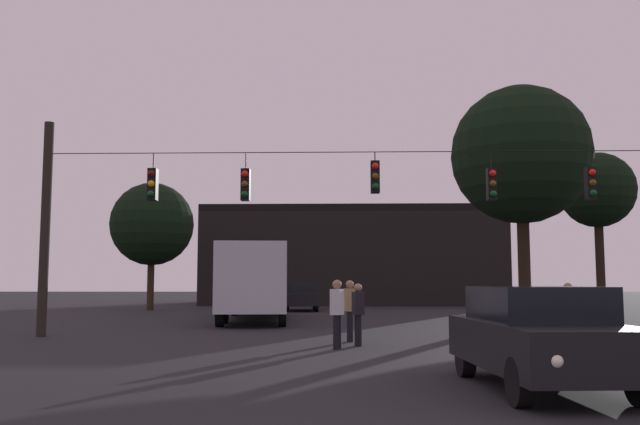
{
  "coord_description": "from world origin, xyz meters",
  "views": [
    {
      "loc": [
        -0.88,
        -5.41,
        1.59
      ],
      "look_at": [
        -1.49,
        16.62,
        3.83
      ],
      "focal_mm": 38.48,
      "sensor_mm": 36.0,
      "label": 1
    }
  ],
  "objects": [
    {
      "name": "ground_plane",
      "position": [
        0.0,
        24.5,
        0.0
      ],
      "size": [
        168.0,
        168.0,
        0.0
      ],
      "primitive_type": "plane",
      "color": "black",
      "rests_on": "ground"
    },
    {
      "name": "overhead_signal_span",
      "position": [
        0.01,
        14.6,
        3.65
      ],
      "size": [
        19.48,
        0.44,
        6.38
      ],
      "color": "black",
      "rests_on": "ground"
    },
    {
      "name": "city_bus",
      "position": [
        -4.38,
        23.35,
        1.87
      ],
      "size": [
        3.44,
        11.18,
        3.0
      ],
      "color": "#B7BCC6",
      "rests_on": "ground"
    },
    {
      "name": "car_near_right",
      "position": [
        2.12,
        5.04,
        0.8
      ],
      "size": [
        2.06,
        4.42,
        1.52
      ],
      "color": "black",
      "rests_on": "ground"
    },
    {
      "name": "car_far_left",
      "position": [
        -2.98,
        32.97,
        0.8
      ],
      "size": [
        2.07,
        4.43,
        1.52
      ],
      "color": "black",
      "rests_on": "ground"
    },
    {
      "name": "pedestrian_crossing_left",
      "position": [
        5.03,
        12.55,
        0.88
      ],
      "size": [
        0.25,
        0.37,
        1.57
      ],
      "color": "black",
      "rests_on": "ground"
    },
    {
      "name": "pedestrian_crossing_center",
      "position": [
        -0.59,
        13.12,
        0.92
      ],
      "size": [
        0.3,
        0.4,
        1.64
      ],
      "color": "black",
      "rests_on": "ground"
    },
    {
      "name": "pedestrian_crossing_right",
      "position": [
        -0.93,
        11.06,
        0.92
      ],
      "size": [
        0.34,
        0.42,
        1.64
      ],
      "color": "black",
      "rests_on": "ground"
    },
    {
      "name": "pedestrian_near_bus",
      "position": [
        -0.41,
        11.92,
        0.87
      ],
      "size": [
        0.32,
        0.41,
        1.55
      ],
      "color": "black",
      "rests_on": "ground"
    },
    {
      "name": "corner_building",
      "position": [
        0.09,
        46.67,
        3.42
      ],
      "size": [
        20.89,
        12.88,
        6.83
      ],
      "color": "black",
      "rests_on": "ground"
    },
    {
      "name": "tree_left_silhouette",
      "position": [
        12.61,
        30.37,
        6.31
      ],
      "size": [
        3.91,
        3.91,
        8.33
      ],
      "color": "black",
      "rests_on": "ground"
    },
    {
      "name": "tree_behind_building",
      "position": [
        6.81,
        23.3,
        6.92
      ],
      "size": [
        5.85,
        5.85,
        9.87
      ],
      "color": "black",
      "rests_on": "ground"
    },
    {
      "name": "tree_right_far",
      "position": [
        -11.65,
        33.63,
        4.9
      ],
      "size": [
        4.76,
        4.76,
        7.3
      ],
      "color": "#2D2116",
      "rests_on": "ground"
    }
  ]
}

